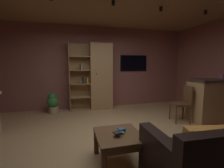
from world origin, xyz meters
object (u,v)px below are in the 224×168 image
object	(u,v)px
leather_couch	(217,162)
wall_mounted_tv	(134,63)
table_book_0	(119,133)
potted_floor_plant	(53,103)
dining_chair	(183,101)
tissue_box	(222,77)
coffee_table	(119,139)
kitchen_bar_counter	(216,100)
table_book_1	(122,129)
bookshelf_cabinet	(98,77)
table_book_2	(117,133)

from	to	relation	value
leather_couch	wall_mounted_tv	size ratio (longest dim) A/B	1.61
table_book_0	potted_floor_plant	xyz separation A→B (m)	(-1.22, 2.80, -0.13)
dining_chair	wall_mounted_tv	distance (m)	2.29
tissue_box	wall_mounted_tv	distance (m)	2.67
tissue_box	coffee_table	bearing A→B (deg)	-160.46
kitchen_bar_counter	table_book_0	xyz separation A→B (m)	(-2.95, -1.07, -0.10)
table_book_1	dining_chair	distance (m)	2.33
coffee_table	bookshelf_cabinet	bearing A→B (deg)	85.84
table_book_0	coffee_table	bearing A→B (deg)	-154.49
leather_couch	table_book_1	xyz separation A→B (m)	(-0.91, 0.83, 0.17)
table_book_1	coffee_table	bearing A→B (deg)	-132.89
bookshelf_cabinet	tissue_box	xyz separation A→B (m)	(2.98, -1.86, 0.08)
bookshelf_cabinet	wall_mounted_tv	distance (m)	1.42
kitchen_bar_counter	table_book_2	distance (m)	3.22
tissue_box	table_book_0	xyz separation A→B (m)	(-3.19, -1.13, -0.70)
coffee_table	table_book_2	size ratio (longest dim) A/B	6.70
kitchen_bar_counter	table_book_0	size ratio (longest dim) A/B	11.28
dining_chair	wall_mounted_tv	bearing A→B (deg)	105.67
leather_couch	dining_chair	world-z (taller)	dining_chair
potted_floor_plant	tissue_box	bearing A→B (deg)	-20.73
tissue_box	dining_chair	distance (m)	1.26
table_book_1	kitchen_bar_counter	bearing A→B (deg)	18.96
coffee_table	dining_chair	size ratio (longest dim) A/B	0.76
table_book_1	tissue_box	bearing A→B (deg)	18.67
coffee_table	wall_mounted_tv	size ratio (longest dim) A/B	0.70
kitchen_bar_counter	coffee_table	xyz separation A→B (m)	(-2.96, -1.07, -0.20)
kitchen_bar_counter	table_book_1	bearing A→B (deg)	-161.04
tissue_box	table_book_1	size ratio (longest dim) A/B	1.13
tissue_box	potted_floor_plant	xyz separation A→B (m)	(-4.41, 1.67, -0.82)
table_book_0	dining_chair	bearing A→B (deg)	30.17
bookshelf_cabinet	leather_couch	xyz separation A→B (m)	(0.76, -3.74, -0.76)
table_book_0	dining_chair	world-z (taller)	dining_chair
table_book_1	bookshelf_cabinet	bearing A→B (deg)	87.17
bookshelf_cabinet	table_book_0	bearing A→B (deg)	-93.91
table_book_2	wall_mounted_tv	bearing A→B (deg)	64.18
dining_chair	wall_mounted_tv	world-z (taller)	wall_mounted_tv
tissue_box	potted_floor_plant	world-z (taller)	tissue_box
bookshelf_cabinet	table_book_0	size ratio (longest dim) A/B	17.00
bookshelf_cabinet	kitchen_bar_counter	world-z (taller)	bookshelf_cabinet
bookshelf_cabinet	coffee_table	distance (m)	3.09
table_book_1	table_book_2	xyz separation A→B (m)	(-0.11, -0.15, 0.02)
table_book_2	potted_floor_plant	distance (m)	3.11
coffee_table	table_book_0	size ratio (longest dim) A/B	5.54
tissue_box	wall_mounted_tv	xyz separation A→B (m)	(-1.65, 2.07, 0.38)
table_book_0	table_book_2	xyz separation A→B (m)	(-0.05, -0.08, 0.04)
coffee_table	table_book_0	distance (m)	0.10
tissue_box	leather_couch	bearing A→B (deg)	-139.67
bookshelf_cabinet	wall_mounted_tv	xyz separation A→B (m)	(1.33, 0.21, 0.46)
kitchen_bar_counter	potted_floor_plant	distance (m)	4.52
table_book_0	table_book_2	bearing A→B (deg)	-123.41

